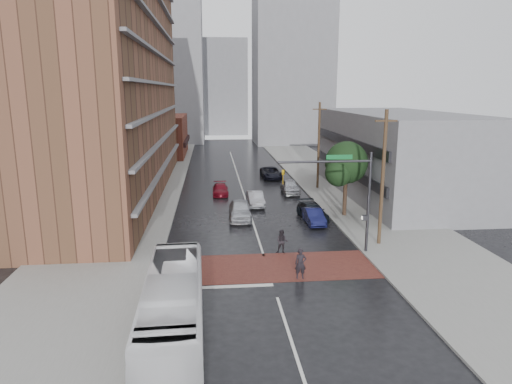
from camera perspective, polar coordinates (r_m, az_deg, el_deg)
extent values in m
plane|color=black|center=(29.73, 1.55, -9.73)|extent=(160.00, 160.00, 0.00)
cube|color=brown|center=(30.19, 1.43, -9.36)|extent=(14.00, 5.00, 0.02)
cube|color=gray|center=(54.07, -14.02, 0.25)|extent=(9.00, 90.00, 0.15)
cube|color=gray|center=(55.53, 10.16, 0.75)|extent=(9.00, 90.00, 0.15)
cube|color=brown|center=(52.42, -17.81, 14.98)|extent=(10.00, 44.00, 28.00)
cube|color=brown|center=(82.10, -11.63, 6.90)|extent=(8.00, 16.00, 7.00)
cube|color=slate|center=(51.78, 17.19, 4.50)|extent=(11.00, 26.00, 9.00)
cube|color=slate|center=(105.91, -11.71, 14.90)|extent=(18.00, 16.00, 32.00)
cube|color=slate|center=(101.03, 4.55, 16.37)|extent=(16.00, 14.00, 36.00)
cube|color=slate|center=(122.33, -4.09, 12.91)|extent=(12.00, 10.00, 24.00)
cylinder|color=#332319|center=(42.11, 11.06, -0.39)|extent=(0.36, 0.36, 4.00)
sphere|color=black|center=(41.55, 11.23, 3.64)|extent=(3.80, 3.80, 3.80)
sphere|color=black|center=(40.67, 10.29, 2.35)|extent=(2.40, 2.40, 2.40)
sphere|color=black|center=(42.63, 11.92, 3.02)|extent=(2.60, 2.60, 2.60)
cylinder|color=#2D2D33|center=(32.60, 13.87, -1.43)|extent=(0.20, 0.20, 7.20)
cylinder|color=#2D2D33|center=(31.09, 8.58, 3.77)|extent=(6.40, 0.16, 0.16)
imported|color=gold|center=(30.70, 3.44, 1.88)|extent=(0.20, 0.16, 1.00)
cube|color=#0C5926|center=(31.30, 10.38, 4.32)|extent=(1.80, 0.05, 0.30)
cube|color=#2D2D33|center=(32.76, 13.37, -3.14)|extent=(0.30, 0.30, 0.35)
cylinder|color=#473321|center=(34.19, 15.54, 1.52)|extent=(0.26, 0.26, 10.00)
cube|color=#473321|center=(33.67, 15.97, 8.55)|extent=(1.60, 0.12, 0.12)
cylinder|color=#473321|center=(53.11, 7.83, 5.68)|extent=(0.26, 0.26, 10.00)
cube|color=#473321|center=(52.77, 7.97, 10.21)|extent=(1.60, 0.12, 0.12)
imported|color=white|center=(21.92, -10.29, -13.99)|extent=(2.91, 11.27, 3.12)
imported|color=black|center=(28.27, 5.59, -8.91)|extent=(0.72, 0.49, 1.92)
imported|color=black|center=(32.39, 3.28, -6.21)|extent=(0.99, 0.87, 1.73)
imported|color=#B1B4B9|center=(40.76, -2.01, -2.26)|extent=(2.18, 5.06, 1.70)
imported|color=#A9AAB0|center=(45.45, -0.08, -0.86)|extent=(1.63, 4.36, 1.42)
imported|color=maroon|center=(50.46, -4.48, 0.33)|extent=(1.70, 4.17, 1.21)
imported|color=black|center=(59.85, 1.90, 2.43)|extent=(2.62, 5.37, 1.47)
imported|color=#12143F|center=(39.73, 7.22, -3.03)|extent=(1.45, 4.02, 1.32)
imported|color=black|center=(41.17, 7.04, -2.42)|extent=(2.40, 4.95, 1.39)
imported|color=#A4A6AC|center=(51.11, 4.28, 0.69)|extent=(1.96, 4.61, 1.55)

